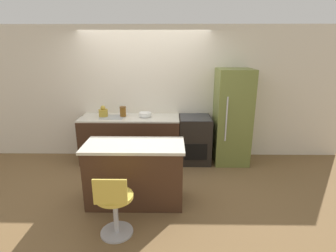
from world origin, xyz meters
TOP-DOWN VIEW (x-y plane):
  - ground_plane at (0.00, 0.00)m, footprint 14.00×14.00m
  - wall_back at (0.00, 0.68)m, footprint 8.00×0.06m
  - back_counter at (-0.29, 0.34)m, footprint 1.90×0.63m
  - kitchen_island at (-0.00, -1.12)m, footprint 1.40×0.64m
  - oven_range at (0.98, 0.33)m, footprint 0.60×0.64m
  - refrigerator at (1.68, 0.33)m, footprint 0.65×0.67m
  - stool_chair at (-0.14, -1.86)m, footprint 0.44×0.44m
  - kettle at (-0.80, 0.37)m, footprint 0.18×0.18m
  - mixing_bowl at (0.01, 0.37)m, footprint 0.24×0.24m
  - canister_jar at (-0.41, 0.37)m, footprint 0.12×0.12m

SIDE VIEW (x-z plane):
  - ground_plane at x=0.00m, z-range 0.00..0.00m
  - stool_chair at x=-0.14m, z-range -0.02..0.81m
  - back_counter at x=-0.29m, z-range 0.00..0.90m
  - kitchen_island at x=0.00m, z-range 0.00..0.90m
  - oven_range at x=0.98m, z-range 0.00..0.90m
  - refrigerator at x=1.68m, z-range 0.00..1.81m
  - mixing_bowl at x=0.01m, z-range 0.91..0.98m
  - kettle at x=-0.80m, z-range 0.88..1.10m
  - canister_jar at x=-0.41m, z-range 0.91..1.10m
  - wall_back at x=0.00m, z-range 0.00..2.60m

